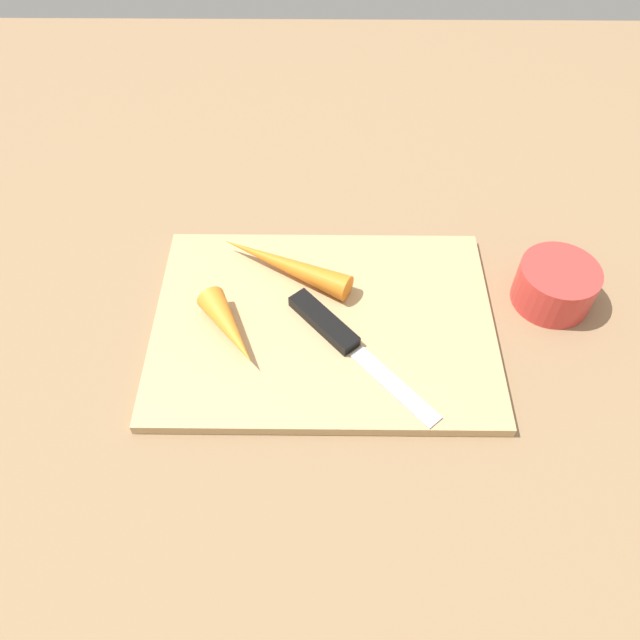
{
  "coord_description": "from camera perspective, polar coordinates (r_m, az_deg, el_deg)",
  "views": [
    {
      "loc": [
        -0.0,
        0.4,
        0.52
      ],
      "look_at": [
        0.0,
        0.0,
        0.01
      ],
      "focal_mm": 34.35,
      "sensor_mm": 36.0,
      "label": 1
    }
  ],
  "objects": [
    {
      "name": "ground_plane",
      "position": [
        0.66,
        -0.0,
        -0.65
      ],
      "size": [
        1.4,
        1.4,
        0.0
      ],
      "primitive_type": "plane",
      "color": "#8C6D4C"
    },
    {
      "name": "carrot_short",
      "position": [
        0.63,
        -8.74,
        -0.78
      ],
      "size": [
        0.08,
        0.1,
        0.03
      ],
      "primitive_type": "cone",
      "rotation": [
        0.0,
        1.57,
        2.11
      ],
      "color": "orange",
      "rests_on": "cutting_board"
    },
    {
      "name": "small_bowl",
      "position": [
        0.71,
        20.79,
        3.06
      ],
      "size": [
        0.09,
        0.09,
        0.05
      ],
      "primitive_type": "cylinder",
      "color": "red",
      "rests_on": "ground_plane"
    },
    {
      "name": "carrot_long",
      "position": [
        0.68,
        -3.7,
        5.24
      ],
      "size": [
        0.15,
        0.1,
        0.03
      ],
      "primitive_type": "cone",
      "rotation": [
        0.0,
        1.57,
        5.81
      ],
      "color": "orange",
      "rests_on": "cutting_board"
    },
    {
      "name": "cutting_board",
      "position": [
        0.65,
        -0.0,
        -0.33
      ],
      "size": [
        0.36,
        0.26,
        0.01
      ],
      "primitive_type": "cube",
      "color": "tan",
      "rests_on": "ground_plane"
    },
    {
      "name": "knife",
      "position": [
        0.63,
        1.11,
        -0.87
      ],
      "size": [
        0.15,
        0.16,
        0.01
      ],
      "rotation": [
        0.0,
        0.0,
        2.29
      ],
      "color": "#B7B7BC",
      "rests_on": "cutting_board"
    }
  ]
}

